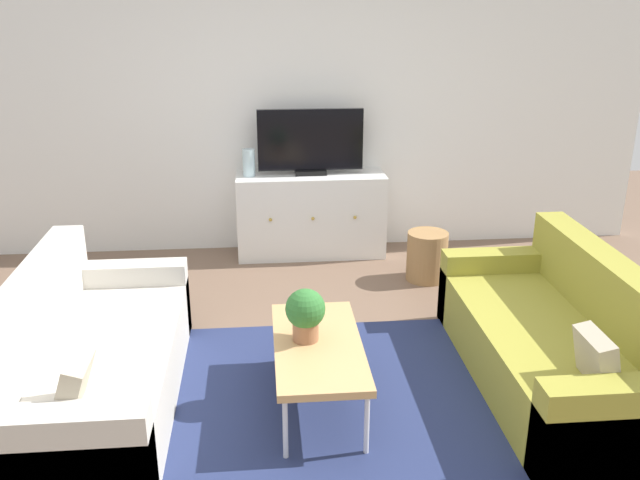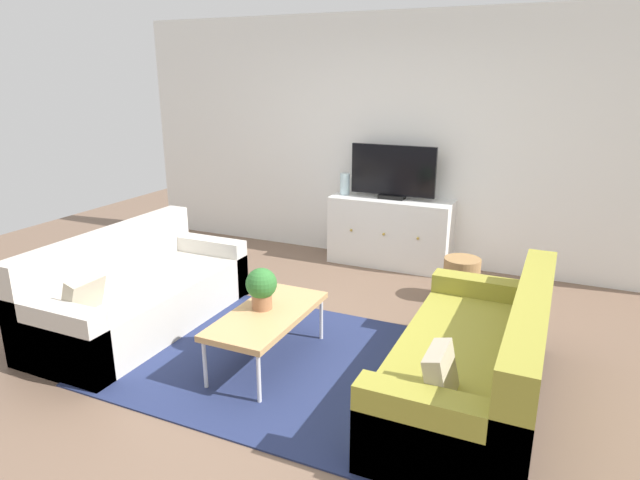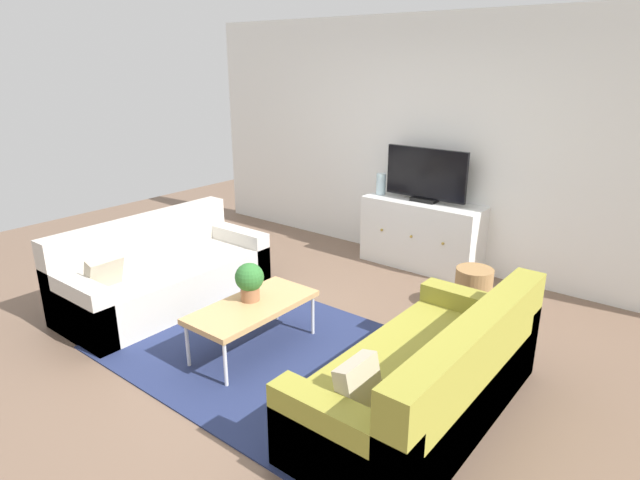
{
  "view_description": "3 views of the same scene",
  "coord_description": "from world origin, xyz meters",
  "px_view_note": "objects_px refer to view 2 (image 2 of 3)",
  "views": [
    {
      "loc": [
        -0.38,
        -3.63,
        2.29
      ],
      "look_at": [
        0.0,
        0.55,
        0.76
      ],
      "focal_mm": 38.12,
      "sensor_mm": 36.0,
      "label": 1
    },
    {
      "loc": [
        1.78,
        -3.35,
        2.07
      ],
      "look_at": [
        0.0,
        0.55,
        0.76
      ],
      "focal_mm": 30.65,
      "sensor_mm": 36.0,
      "label": 2
    },
    {
      "loc": [
        2.7,
        -2.84,
        2.23
      ],
      "look_at": [
        0.0,
        0.55,
        0.76
      ],
      "focal_mm": 29.91,
      "sensor_mm": 36.0,
      "label": 3
    }
  ],
  "objects_px": {
    "flat_screen_tv": "(393,172)",
    "glass_vase": "(345,184)",
    "couch_right_side": "(482,368)",
    "coffee_table": "(267,316)",
    "couch_left_side": "(134,295)",
    "wicker_basket": "(461,279)",
    "tv_console": "(390,232)",
    "potted_plant": "(261,287)"
  },
  "relations": [
    {
      "from": "couch_left_side",
      "to": "glass_vase",
      "type": "bearing_deg",
      "value": 67.94
    },
    {
      "from": "flat_screen_tv",
      "to": "tv_console",
      "type": "bearing_deg",
      "value": -90.0
    },
    {
      "from": "couch_left_side",
      "to": "flat_screen_tv",
      "type": "distance_m",
      "value": 2.94
    },
    {
      "from": "couch_right_side",
      "to": "coffee_table",
      "type": "xyz_separation_m",
      "value": [
        -1.52,
        -0.1,
        0.11
      ]
    },
    {
      "from": "coffee_table",
      "to": "flat_screen_tv",
      "type": "relative_size",
      "value": 1.13
    },
    {
      "from": "tv_console",
      "to": "flat_screen_tv",
      "type": "relative_size",
      "value": 1.43
    },
    {
      "from": "couch_right_side",
      "to": "tv_console",
      "type": "bearing_deg",
      "value": 119.94
    },
    {
      "from": "potted_plant",
      "to": "glass_vase",
      "type": "distance_m",
      "value": 2.47
    },
    {
      "from": "flat_screen_tv",
      "to": "glass_vase",
      "type": "distance_m",
      "value": 0.57
    },
    {
      "from": "wicker_basket",
      "to": "couch_left_side",
      "type": "bearing_deg",
      "value": -145.37
    },
    {
      "from": "tv_console",
      "to": "glass_vase",
      "type": "distance_m",
      "value": 0.74
    },
    {
      "from": "coffee_table",
      "to": "couch_right_side",
      "type": "bearing_deg",
      "value": 3.63
    },
    {
      "from": "tv_console",
      "to": "wicker_basket",
      "type": "bearing_deg",
      "value": -36.86
    },
    {
      "from": "couch_left_side",
      "to": "potted_plant",
      "type": "distance_m",
      "value": 1.33
    },
    {
      "from": "couch_right_side",
      "to": "flat_screen_tv",
      "type": "distance_m",
      "value": 2.87
    },
    {
      "from": "tv_console",
      "to": "glass_vase",
      "type": "relative_size",
      "value": 5.56
    },
    {
      "from": "flat_screen_tv",
      "to": "coffee_table",
      "type": "bearing_deg",
      "value": -93.48
    },
    {
      "from": "potted_plant",
      "to": "flat_screen_tv",
      "type": "bearing_deg",
      "value": 84.89
    },
    {
      "from": "couch_right_side",
      "to": "glass_vase",
      "type": "height_order",
      "value": "glass_vase"
    },
    {
      "from": "couch_right_side",
      "to": "glass_vase",
      "type": "bearing_deg",
      "value": 128.9
    },
    {
      "from": "couch_left_side",
      "to": "tv_console",
      "type": "distance_m",
      "value": 2.82
    },
    {
      "from": "wicker_basket",
      "to": "coffee_table",
      "type": "bearing_deg",
      "value": -121.18
    },
    {
      "from": "couch_left_side",
      "to": "couch_right_side",
      "type": "xyz_separation_m",
      "value": [
        2.88,
        0.0,
        0.0
      ]
    },
    {
      "from": "couch_left_side",
      "to": "tv_console",
      "type": "bearing_deg",
      "value": 57.54
    },
    {
      "from": "tv_console",
      "to": "wicker_basket",
      "type": "xyz_separation_m",
      "value": [
        0.92,
        -0.69,
        -0.17
      ]
    },
    {
      "from": "coffee_table",
      "to": "wicker_basket",
      "type": "height_order",
      "value": "wicker_basket"
    },
    {
      "from": "wicker_basket",
      "to": "tv_console",
      "type": "bearing_deg",
      "value": 143.14
    },
    {
      "from": "potted_plant",
      "to": "flat_screen_tv",
      "type": "distance_m",
      "value": 2.5
    },
    {
      "from": "couch_left_side",
      "to": "couch_right_side",
      "type": "distance_m",
      "value": 2.88
    },
    {
      "from": "glass_vase",
      "to": "potted_plant",
      "type": "bearing_deg",
      "value": -82.27
    },
    {
      "from": "potted_plant",
      "to": "tv_console",
      "type": "distance_m",
      "value": 2.45
    },
    {
      "from": "couch_right_side",
      "to": "potted_plant",
      "type": "xyz_separation_m",
      "value": [
        -1.59,
        -0.05,
        0.31
      ]
    },
    {
      "from": "potted_plant",
      "to": "wicker_basket",
      "type": "relative_size",
      "value": 0.75
    },
    {
      "from": "couch_right_side",
      "to": "flat_screen_tv",
      "type": "xyz_separation_m",
      "value": [
        -1.37,
        2.39,
        0.78
      ]
    },
    {
      "from": "couch_left_side",
      "to": "glass_vase",
      "type": "xyz_separation_m",
      "value": [
        0.96,
        2.37,
        0.61
      ]
    },
    {
      "from": "couch_right_side",
      "to": "tv_console",
      "type": "height_order",
      "value": "couch_right_side"
    },
    {
      "from": "couch_left_side",
      "to": "wicker_basket",
      "type": "bearing_deg",
      "value": 34.63
    },
    {
      "from": "coffee_table",
      "to": "flat_screen_tv",
      "type": "xyz_separation_m",
      "value": [
        0.15,
        2.49,
        0.67
      ]
    },
    {
      "from": "flat_screen_tv",
      "to": "glass_vase",
      "type": "height_order",
      "value": "flat_screen_tv"
    },
    {
      "from": "couch_right_side",
      "to": "glass_vase",
      "type": "xyz_separation_m",
      "value": [
        -1.92,
        2.37,
        0.61
      ]
    },
    {
      "from": "couch_left_side",
      "to": "flat_screen_tv",
      "type": "relative_size",
      "value": 2.07
    },
    {
      "from": "couch_right_side",
      "to": "coffee_table",
      "type": "height_order",
      "value": "couch_right_side"
    }
  ]
}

